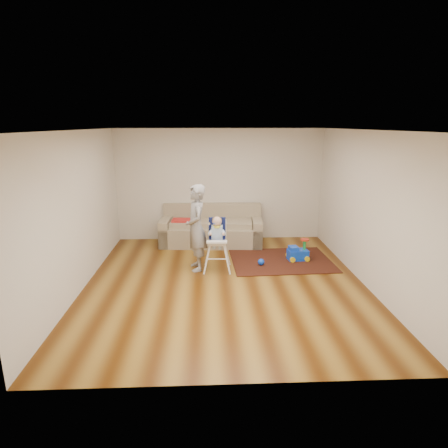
{
  "coord_description": "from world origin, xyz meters",
  "views": [
    {
      "loc": [
        -0.3,
        -6.29,
        2.8
      ],
      "look_at": [
        0.0,
        0.4,
        1.0
      ],
      "focal_mm": 30.0,
      "sensor_mm": 36.0,
      "label": 1
    }
  ],
  "objects_px": {
    "toy_ball": "(261,262)",
    "adult": "(196,228)",
    "high_chair": "(217,244)",
    "sofa": "(211,225)",
    "side_table": "(176,233)",
    "ride_on_toy": "(298,249)"
  },
  "relations": [
    {
      "from": "ride_on_toy",
      "to": "high_chair",
      "type": "xyz_separation_m",
      "value": [
        -1.71,
        -0.44,
        0.28
      ]
    },
    {
      "from": "high_chair",
      "to": "side_table",
      "type": "bearing_deg",
      "value": 120.74
    },
    {
      "from": "high_chair",
      "to": "ride_on_toy",
      "type": "bearing_deg",
      "value": 17.06
    },
    {
      "from": "side_table",
      "to": "adult",
      "type": "height_order",
      "value": "adult"
    },
    {
      "from": "side_table",
      "to": "adult",
      "type": "bearing_deg",
      "value": -72.26
    },
    {
      "from": "side_table",
      "to": "high_chair",
      "type": "distance_m",
      "value": 2.07
    },
    {
      "from": "toy_ball",
      "to": "high_chair",
      "type": "relative_size",
      "value": 0.12
    },
    {
      "from": "toy_ball",
      "to": "adult",
      "type": "height_order",
      "value": "adult"
    },
    {
      "from": "sofa",
      "to": "side_table",
      "type": "bearing_deg",
      "value": 173.84
    },
    {
      "from": "toy_ball",
      "to": "adult",
      "type": "relative_size",
      "value": 0.08
    },
    {
      "from": "toy_ball",
      "to": "high_chair",
      "type": "xyz_separation_m",
      "value": [
        -0.9,
        -0.16,
        0.44
      ]
    },
    {
      "from": "ride_on_toy",
      "to": "adult",
      "type": "xyz_separation_m",
      "value": [
        -2.12,
        -0.39,
        0.6
      ]
    },
    {
      "from": "sofa",
      "to": "ride_on_toy",
      "type": "distance_m",
      "value": 2.19
    },
    {
      "from": "toy_ball",
      "to": "adult",
      "type": "distance_m",
      "value": 1.51
    },
    {
      "from": "high_chair",
      "to": "sofa",
      "type": "bearing_deg",
      "value": 96.01
    },
    {
      "from": "sofa",
      "to": "high_chair",
      "type": "bearing_deg",
      "value": -82.39
    },
    {
      "from": "high_chair",
      "to": "adult",
      "type": "bearing_deg",
      "value": 175.28
    },
    {
      "from": "adult",
      "to": "high_chair",
      "type": "bearing_deg",
      "value": 72.06
    },
    {
      "from": "sofa",
      "to": "toy_ball",
      "type": "bearing_deg",
      "value": -52.13
    },
    {
      "from": "ride_on_toy",
      "to": "toy_ball",
      "type": "xyz_separation_m",
      "value": [
        -0.82,
        -0.28,
        -0.16
      ]
    },
    {
      "from": "side_table",
      "to": "ride_on_toy",
      "type": "bearing_deg",
      "value": -27.15
    },
    {
      "from": "ride_on_toy",
      "to": "toy_ball",
      "type": "height_order",
      "value": "ride_on_toy"
    }
  ]
}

